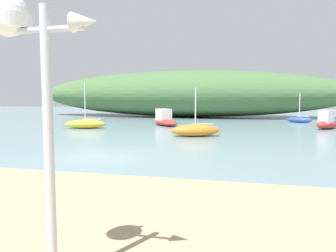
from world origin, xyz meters
name	(u,v)px	position (x,y,z in m)	size (l,w,h in m)	color
ground_plane	(97,157)	(0.00, 0.00, 0.00)	(120.00, 120.00, 0.00)	gray
distant_hill	(187,94)	(-1.43, 28.04, 2.87)	(39.44, 10.08, 5.74)	#476B3D
mast_structure	(21,44)	(3.50, -9.01, 3.13)	(1.42, 0.55, 3.53)	silver
sailboat_mid_channel	(299,120)	(10.91, 21.39, 0.29)	(2.61, 1.83, 2.85)	#2D4C9E
motorboat_centre_water	(165,120)	(-0.97, 15.13, 0.50)	(3.41, 3.84, 1.45)	#B72D28
sailboat_inner_mooring	(85,124)	(-6.41, 11.03, 0.36)	(3.35, 2.06, 3.66)	gold
motorboat_off_point	(327,122)	(12.08, 15.12, 0.53)	(2.53, 2.83, 1.48)	#B72D28
sailboat_east_reach	(195,130)	(2.87, 7.97, 0.39)	(3.29, 2.08, 3.09)	orange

